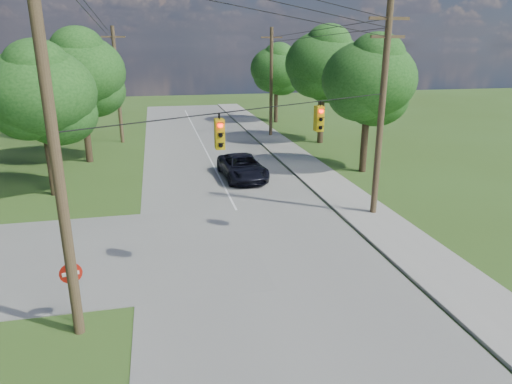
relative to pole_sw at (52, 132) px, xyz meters
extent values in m
plane|color=#37541C|center=(4.60, -0.40, -6.23)|extent=(140.00, 140.00, 0.00)
cube|color=gray|center=(6.60, 4.60, -6.21)|extent=(10.00, 100.00, 0.03)
cube|color=#9C9992|center=(13.30, 4.60, -6.17)|extent=(2.60, 100.00, 0.12)
cylinder|color=brown|center=(0.00, 0.00, -0.23)|extent=(0.32, 0.32, 12.00)
cylinder|color=brown|center=(13.50, 7.60, -0.98)|extent=(0.32, 0.32, 10.50)
cube|color=brown|center=(13.50, 7.60, 3.37)|extent=(2.00, 0.12, 0.14)
cube|color=brown|center=(13.50, 7.60, 2.57)|extent=(1.70, 0.12, 0.14)
cylinder|color=brown|center=(13.50, 29.60, -1.23)|extent=(0.32, 0.32, 10.00)
cube|color=brown|center=(13.50, 29.60, 2.87)|extent=(2.00, 0.12, 0.14)
cylinder|color=brown|center=(-0.40, 29.60, -1.23)|extent=(0.32, 0.32, 10.00)
cube|color=brown|center=(-0.40, 29.60, 2.87)|extent=(2.00, 0.12, 0.14)
cylinder|color=black|center=(6.75, 3.80, 3.32)|extent=(13.52, 7.63, 1.53)
cylinder|color=black|center=(13.50, 18.60, 3.12)|extent=(0.03, 22.00, 0.53)
cylinder|color=black|center=(-0.20, 14.80, 3.87)|extent=(0.43, 29.60, 2.03)
cylinder|color=black|center=(13.50, 18.60, 2.72)|extent=(0.03, 22.00, 0.53)
cylinder|color=black|center=(-0.20, 14.80, 3.47)|extent=(0.43, 29.60, 2.03)
cylinder|color=black|center=(6.75, 3.80, -0.03)|extent=(13.52, 7.63, 0.04)
cube|color=#C5A40B|center=(4.86, 2.62, -0.75)|extent=(0.32, 0.22, 1.05)
sphere|color=#FF0C05|center=(4.86, 2.48, -0.40)|extent=(0.17, 0.17, 0.17)
cube|color=#C5A40B|center=(4.86, 2.86, -0.75)|extent=(0.32, 0.22, 1.05)
sphere|color=#FF0C05|center=(4.86, 3.00, -0.40)|extent=(0.17, 0.17, 0.17)
cube|color=#C5A40B|center=(9.45, 5.20, -0.75)|extent=(0.32, 0.22, 1.05)
sphere|color=#FF0C05|center=(9.45, 5.06, -0.40)|extent=(0.17, 0.17, 0.17)
cube|color=#C5A40B|center=(9.45, 5.44, -0.75)|extent=(0.32, 0.22, 1.05)
sphere|color=#FF0C05|center=(9.45, 5.58, -0.40)|extent=(0.17, 0.17, 0.17)
cylinder|color=#453222|center=(-3.40, 14.60, -4.65)|extent=(0.45, 0.45, 3.15)
ellipsoid|color=#184514|center=(-3.40, 14.60, -0.29)|extent=(6.00, 6.00, 4.92)
cylinder|color=#453222|center=(-2.40, 22.60, -4.48)|extent=(0.50, 0.50, 3.50)
ellipsoid|color=#184514|center=(-2.40, 22.60, 0.37)|extent=(6.40, 6.40, 5.25)
cylinder|color=#453222|center=(-4.40, 32.60, -4.57)|extent=(0.48, 0.47, 3.32)
ellipsoid|color=#184514|center=(-4.40, 32.60, 0.04)|extent=(6.00, 6.00, 4.92)
cylinder|color=#453222|center=(16.60, 15.60, -4.57)|extent=(0.48, 0.48, 3.32)
ellipsoid|color=#184514|center=(16.60, 15.60, 0.04)|extent=(6.20, 6.20, 5.08)
cylinder|color=#453222|center=(17.10, 25.60, -4.39)|extent=(0.52, 0.52, 3.67)
ellipsoid|color=#184514|center=(17.10, 25.60, 0.70)|extent=(6.60, 6.60, 5.41)
cylinder|color=#453222|center=(16.10, 37.60, -4.65)|extent=(0.45, 0.45, 3.15)
ellipsoid|color=#184514|center=(16.10, 37.60, -0.29)|extent=(5.80, 5.80, 4.76)
imported|color=black|center=(8.06, 15.61, -5.43)|extent=(2.84, 5.64, 1.53)
cylinder|color=gray|center=(-0.16, 0.60, -5.23)|extent=(0.05, 0.05, 2.00)
cylinder|color=#A9160B|center=(-0.16, 0.60, -4.50)|extent=(0.68, 0.19, 0.69)
cube|color=white|center=(-0.16, 0.57, -4.50)|extent=(0.49, 0.15, 0.12)
camera|label=1|loc=(2.74, -12.93, 2.20)|focal=32.00mm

